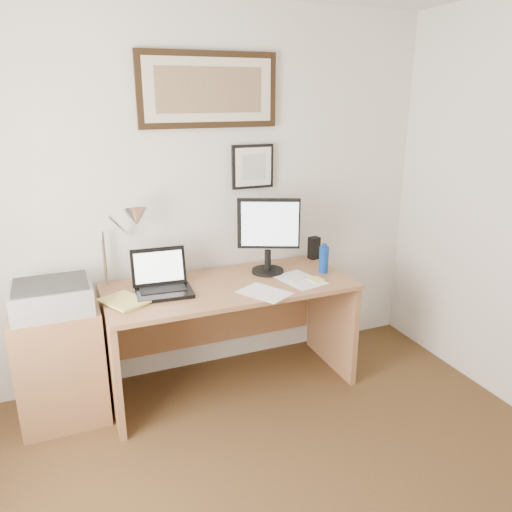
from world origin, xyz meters
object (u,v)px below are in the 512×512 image
printer (52,297)px  side_cabinet (61,365)px  book (110,307)px  desk (226,312)px  laptop (162,283)px  lcd_monitor (269,232)px  water_bottle (324,260)px

printer → side_cabinet: bearing=94.7°
book → printer: 0.33m
side_cabinet → desk: 1.08m
book → laptop: laptop is taller
desk → lcd_monitor: lcd_monitor is taller
side_cabinet → laptop: 0.78m
water_bottle → lcd_monitor: size_ratio=0.36×
lcd_monitor → laptop: bearing=-174.5°
water_bottle → laptop: (-1.11, 0.06, -0.03)m
water_bottle → printer: (-1.74, 0.06, -0.02)m
side_cabinet → book: size_ratio=2.69×
side_cabinet → laptop: (0.64, -0.02, 0.44)m
book → laptop: size_ratio=0.76×
water_bottle → printer: bearing=178.1°
desk → laptop: bearing=-173.3°
water_bottle → printer: water_bottle is taller
lcd_monitor → side_cabinet: bearing=-177.7°
desk → book: bearing=-166.3°
lcd_monitor → water_bottle: bearing=-20.9°
laptop → side_cabinet: bearing=178.6°
side_cabinet → laptop: size_ratio=2.05×
laptop → lcd_monitor: (0.75, 0.07, 0.23)m
lcd_monitor → printer: lcd_monitor is taller
lcd_monitor → printer: size_ratio=1.18×
printer → water_bottle: bearing=-1.9°
printer → lcd_monitor: bearing=3.3°
water_bottle → book: 1.45m
side_cabinet → desk: desk is taller
printer → book: bearing=-23.2°
laptop → printer: bearing=-179.3°
book → lcd_monitor: 1.14m
laptop → printer: (-0.64, -0.01, 0.01)m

